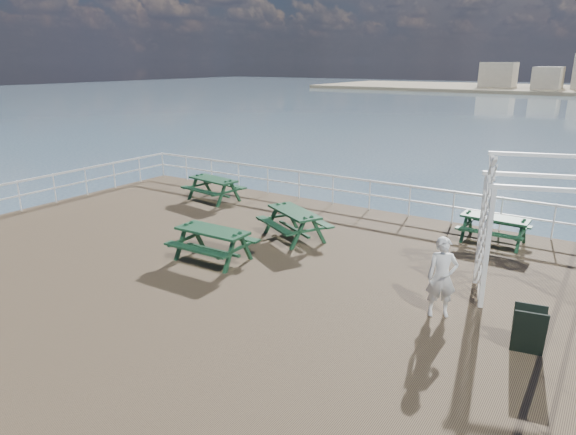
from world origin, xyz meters
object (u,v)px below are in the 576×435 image
(picnic_table_a, at_px, (214,184))
(picnic_table_c, at_px, (494,224))
(person, at_px, (442,277))
(trellis_arbor, at_px, (544,238))
(picnic_table_d, at_px, (213,238))
(picnic_table_b, at_px, (294,218))

(picnic_table_a, bearing_deg, picnic_table_c, 13.29)
(picnic_table_c, bearing_deg, picnic_table_a, -173.66)
(picnic_table_c, distance_m, person, 5.31)
(trellis_arbor, height_order, person, trellis_arbor)
(picnic_table_d, xyz_separation_m, trellis_arbor, (7.62, 2.04, 0.84))
(picnic_table_b, distance_m, trellis_arbor, 6.83)
(picnic_table_d, relative_size, trellis_arbor, 0.62)
(person, bearing_deg, picnic_table_b, 125.69)
(picnic_table_a, bearing_deg, picnic_table_d, -40.62)
(picnic_table_c, relative_size, picnic_table_d, 0.93)
(picnic_table_a, distance_m, picnic_table_d, 6.18)
(picnic_table_b, distance_m, picnic_table_c, 5.83)
(picnic_table_a, bearing_deg, picnic_table_b, -13.67)
(picnic_table_b, relative_size, picnic_table_d, 1.24)
(picnic_table_a, bearing_deg, trellis_arbor, -4.06)
(picnic_table_a, relative_size, person, 1.29)
(picnic_table_a, relative_size, picnic_table_d, 1.09)
(picnic_table_b, height_order, picnic_table_c, picnic_table_b)
(picnic_table_a, xyz_separation_m, trellis_arbor, (11.64, -2.65, 0.84))
(picnic_table_c, height_order, trellis_arbor, trellis_arbor)
(picnic_table_a, bearing_deg, person, -15.41)
(picnic_table_c, xyz_separation_m, trellis_arbor, (1.64, -3.44, 0.89))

